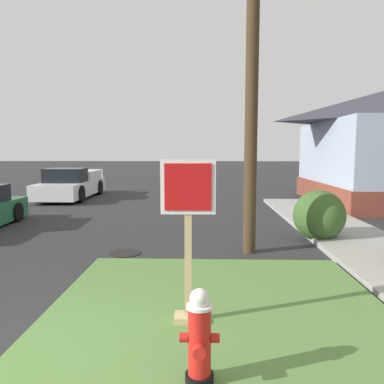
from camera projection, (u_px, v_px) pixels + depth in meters
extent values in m
cube|color=#567F3D|center=(219.00, 318.00, 5.03)|extent=(4.79, 5.20, 0.08)
cube|color=#9E9B93|center=(363.00, 244.00, 8.88)|extent=(2.20, 16.00, 0.12)
cylinder|color=black|center=(199.00, 377.00, 3.57)|extent=(0.28, 0.28, 0.08)
cylinder|color=red|center=(200.00, 341.00, 3.53)|extent=(0.22, 0.22, 0.66)
cylinder|color=silver|center=(200.00, 306.00, 3.49)|extent=(0.25, 0.25, 0.03)
sphere|color=silver|center=(200.00, 299.00, 3.48)|extent=(0.19, 0.19, 0.19)
cube|color=silver|center=(200.00, 291.00, 3.48)|extent=(0.04, 0.04, 0.04)
cylinder|color=red|center=(184.00, 337.00, 3.53)|extent=(0.08, 0.09, 0.09)
cylinder|color=red|center=(215.00, 338.00, 3.52)|extent=(0.08, 0.09, 0.09)
cylinder|color=red|center=(199.00, 352.00, 3.37)|extent=(0.12, 0.09, 0.12)
cube|color=tan|center=(188.00, 244.00, 4.74)|extent=(0.09, 0.09, 2.04)
cube|color=tan|center=(188.00, 318.00, 4.85)|extent=(0.37, 0.29, 0.08)
cube|color=white|center=(188.00, 187.00, 4.61)|extent=(0.69, 0.03, 0.69)
cube|color=red|center=(188.00, 187.00, 4.60)|extent=(0.59, 0.02, 0.58)
cylinder|color=black|center=(125.00, 253.00, 8.32)|extent=(0.70, 0.70, 0.02)
cylinder|color=black|center=(16.00, 212.00, 12.03)|extent=(0.25, 0.63, 0.62)
sphere|color=red|center=(18.00, 204.00, 12.79)|extent=(0.12, 0.12, 0.12)
cube|color=silver|center=(71.00, 188.00, 17.99)|extent=(2.03, 5.25, 0.68)
cube|color=black|center=(66.00, 176.00, 17.19)|extent=(1.73, 1.39, 0.68)
cube|color=silver|center=(95.00, 175.00, 18.82)|extent=(0.14, 2.20, 0.44)
cube|color=silver|center=(59.00, 175.00, 18.85)|extent=(0.14, 2.20, 0.44)
cube|color=silver|center=(87.00, 173.00, 20.48)|extent=(1.75, 0.13, 0.44)
cylinder|color=black|center=(80.00, 194.00, 16.43)|extent=(0.27, 0.76, 0.76)
cylinder|color=black|center=(39.00, 194.00, 16.46)|extent=(0.27, 0.76, 0.76)
cylinder|color=black|center=(99.00, 187.00, 19.55)|extent=(0.27, 0.76, 0.76)
cylinder|color=black|center=(64.00, 187.00, 19.58)|extent=(0.27, 0.76, 0.76)
cylinder|color=#42301E|center=(253.00, 34.00, 7.90)|extent=(0.28, 0.28, 9.49)
ellipsoid|color=#395C28|center=(319.00, 216.00, 9.46)|extent=(1.29, 1.29, 1.29)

